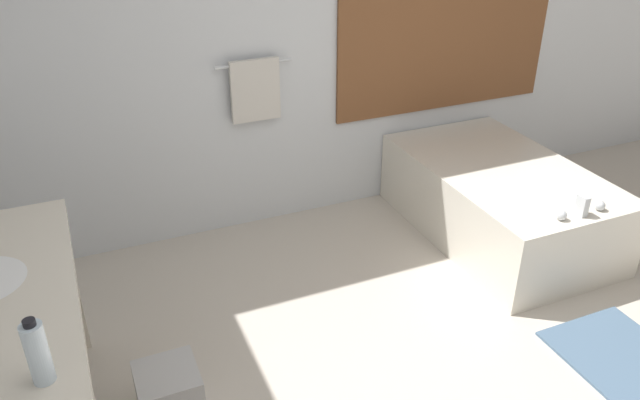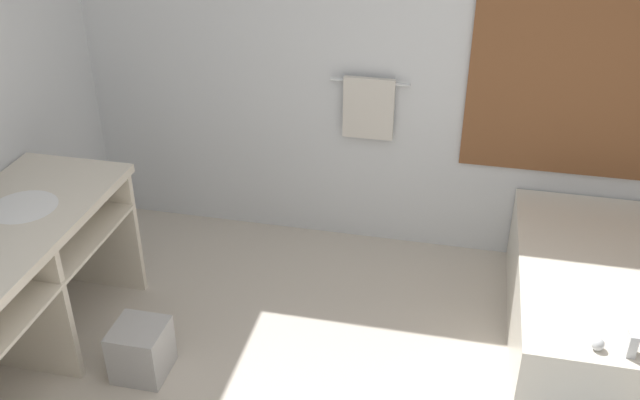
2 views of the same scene
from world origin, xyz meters
name	(u,v)px [view 1 (image 1 of 2)]	position (x,y,z in m)	size (l,w,h in m)	color
wall_back_with_blinds	(300,25)	(0.04, 2.23, 1.34)	(7.40, 0.13, 2.70)	silver
bathtub	(499,197)	(1.14, 1.40, 0.27)	(0.94, 1.57, 0.62)	silver
water_bottle_1	(38,353)	(-1.64, 0.12, 0.98)	(0.07, 0.07, 0.23)	silver
waste_bin	(170,397)	(-1.24, 0.62, 0.15)	(0.27, 0.27, 0.30)	#B2B2B2
bath_mat	(622,358)	(0.97, 0.11, 0.01)	(0.57, 0.66, 0.02)	slate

